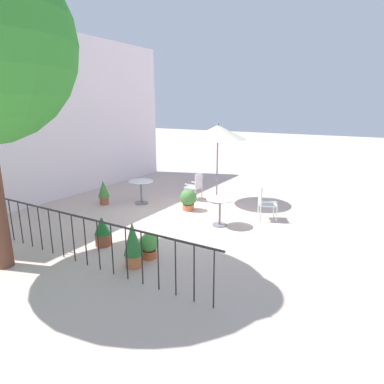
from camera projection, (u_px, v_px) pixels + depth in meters
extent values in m
plane|color=beige|center=(184.00, 219.00, 9.29)|extent=(60.00, 60.00, 0.00)
cube|color=white|center=(60.00, 117.00, 10.99)|extent=(10.12, 0.30, 5.44)
cube|color=black|center=(90.00, 219.00, 6.25)|extent=(0.03, 5.64, 0.03)
cylinder|color=black|center=(214.00, 279.00, 5.07)|extent=(0.02, 0.02, 1.00)
cylinder|color=black|center=(194.00, 274.00, 5.25)|extent=(0.02, 0.02, 1.00)
cylinder|color=black|center=(176.00, 268.00, 5.42)|extent=(0.02, 0.02, 1.00)
cylinder|color=black|center=(158.00, 263.00, 5.60)|extent=(0.02, 0.02, 1.00)
cylinder|color=black|center=(142.00, 258.00, 5.77)|extent=(0.02, 0.02, 1.00)
cylinder|color=black|center=(127.00, 254.00, 5.94)|extent=(0.02, 0.02, 1.00)
cylinder|color=black|center=(112.00, 250.00, 6.12)|extent=(0.02, 0.02, 1.00)
cylinder|color=black|center=(98.00, 246.00, 6.29)|extent=(0.02, 0.02, 1.00)
cylinder|color=black|center=(85.00, 242.00, 6.47)|extent=(0.02, 0.02, 1.00)
cylinder|color=black|center=(73.00, 238.00, 6.64)|extent=(0.02, 0.02, 1.00)
cylinder|color=black|center=(62.00, 235.00, 6.81)|extent=(0.02, 0.02, 1.00)
cylinder|color=black|center=(51.00, 232.00, 6.99)|extent=(0.02, 0.02, 1.00)
cylinder|color=black|center=(40.00, 229.00, 7.16)|extent=(0.02, 0.02, 1.00)
cylinder|color=black|center=(30.00, 226.00, 7.34)|extent=(0.02, 0.02, 1.00)
cylinder|color=black|center=(20.00, 223.00, 7.51)|extent=(0.02, 0.02, 1.00)
cylinder|color=black|center=(11.00, 220.00, 7.68)|extent=(0.02, 0.02, 1.00)
sphere|color=#338034|center=(11.00, 70.00, 6.48)|extent=(2.08, 2.08, 2.08)
cylinder|color=#2D2D2D|center=(217.00, 201.00, 10.88)|extent=(0.44, 0.44, 0.08)
cylinder|color=slate|center=(217.00, 165.00, 10.57)|extent=(0.04, 0.04, 2.50)
cone|color=beige|center=(218.00, 132.00, 10.31)|extent=(1.81, 1.81, 0.44)
sphere|color=slate|center=(218.00, 124.00, 10.25)|extent=(0.06, 0.06, 0.06)
cylinder|color=silver|center=(141.00, 181.00, 10.55)|extent=(0.79, 0.79, 0.02)
cylinder|color=slate|center=(141.00, 193.00, 10.64)|extent=(0.06, 0.06, 0.73)
cylinder|color=slate|center=(142.00, 203.00, 10.73)|extent=(0.43, 0.43, 0.03)
cylinder|color=white|center=(220.00, 199.00, 8.59)|extent=(0.71, 0.71, 0.02)
cylinder|color=slate|center=(220.00, 213.00, 8.68)|extent=(0.06, 0.06, 0.71)
cylinder|color=slate|center=(219.00, 225.00, 8.77)|extent=(0.39, 0.39, 0.03)
cube|color=silver|center=(193.00, 187.00, 11.09)|extent=(0.45, 0.48, 0.04)
cube|color=silver|center=(199.00, 181.00, 10.91)|extent=(0.41, 0.06, 0.47)
cube|color=silver|center=(197.00, 183.00, 11.22)|extent=(0.06, 0.42, 0.03)
cube|color=silver|center=(190.00, 185.00, 10.90)|extent=(0.06, 0.42, 0.03)
cylinder|color=silver|center=(191.00, 191.00, 11.42)|extent=(0.04, 0.04, 0.40)
cylinder|color=silver|center=(185.00, 194.00, 11.10)|extent=(0.04, 0.04, 0.40)
cylinder|color=silver|center=(202.00, 193.00, 11.19)|extent=(0.04, 0.04, 0.40)
cylinder|color=silver|center=(196.00, 196.00, 10.87)|extent=(0.04, 0.04, 0.40)
cube|color=white|center=(268.00, 204.00, 9.10)|extent=(0.63, 0.63, 0.04)
cube|color=white|center=(260.00, 195.00, 9.05)|extent=(0.41, 0.24, 0.49)
cube|color=white|center=(269.00, 202.00, 8.87)|extent=(0.23, 0.39, 0.03)
cube|color=white|center=(267.00, 198.00, 9.28)|extent=(0.23, 0.39, 0.03)
cylinder|color=white|center=(277.00, 215.00, 8.94)|extent=(0.04, 0.04, 0.43)
cylinder|color=white|center=(274.00, 210.00, 9.36)|extent=(0.04, 0.04, 0.43)
cylinder|color=white|center=(260.00, 215.00, 8.97)|extent=(0.04, 0.04, 0.43)
cylinder|color=white|center=(258.00, 210.00, 9.38)|extent=(0.04, 0.04, 0.43)
cylinder|color=#D16744|center=(188.00, 207.00, 10.03)|extent=(0.35, 0.35, 0.18)
cylinder|color=#382819|center=(188.00, 205.00, 10.01)|extent=(0.31, 0.31, 0.02)
sphere|color=#44783A|center=(188.00, 197.00, 9.95)|extent=(0.51, 0.51, 0.51)
cylinder|color=#BF5B30|center=(149.00, 254.00, 6.89)|extent=(0.31, 0.31, 0.17)
cylinder|color=#382819|center=(149.00, 250.00, 6.87)|extent=(0.27, 0.27, 0.02)
sphere|color=#4D993F|center=(149.00, 243.00, 6.83)|extent=(0.39, 0.39, 0.39)
cylinder|color=#CA7140|center=(134.00, 260.00, 6.52)|extent=(0.33, 0.33, 0.25)
cylinder|color=#382819|center=(133.00, 255.00, 6.49)|extent=(0.29, 0.29, 0.02)
cone|color=#2B7130|center=(133.00, 238.00, 6.40)|extent=(0.37, 0.37, 0.68)
cylinder|color=#97482D|center=(103.00, 240.00, 7.49)|extent=(0.35, 0.35, 0.28)
cylinder|color=#382819|center=(103.00, 234.00, 7.45)|extent=(0.31, 0.31, 0.02)
cone|color=#1D6428|center=(102.00, 226.00, 7.40)|extent=(0.36, 0.36, 0.40)
cylinder|color=#9A553B|center=(104.00, 200.00, 10.60)|extent=(0.28, 0.28, 0.25)
cylinder|color=#382819|center=(104.00, 197.00, 10.57)|extent=(0.25, 0.25, 0.02)
cone|color=#407E35|center=(103.00, 189.00, 10.51)|extent=(0.36, 0.36, 0.52)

